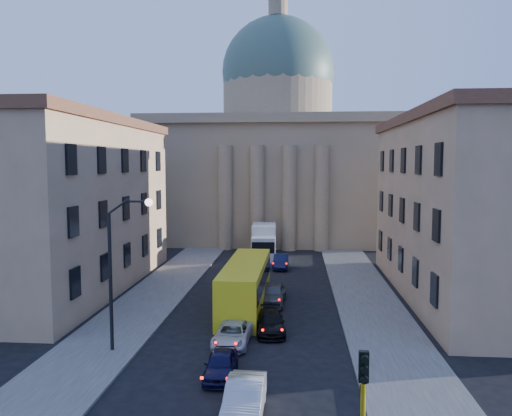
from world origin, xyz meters
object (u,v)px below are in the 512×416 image
Objects in this scene: car_left_near at (221,364)px; box_truck at (264,242)px; traffic_light at (363,399)px; car_right_near at (244,399)px; city_bus at (246,283)px; street_lamp at (119,261)px.

box_truck is (-0.00, 32.51, 1.10)m from car_left_near.
traffic_light is at bearing -51.27° from car_left_near.
traffic_light is 5.91m from car_right_near.
traffic_light reaches higher than city_bus.
city_bus is (6.17, 9.42, -3.44)m from street_lamp.
car_right_near is at bearing -83.48° from city_bus.
car_left_near is 0.83× the size of car_right_near.
car_right_near is at bearing 143.15° from traffic_light.
street_lamp is 11.17m from car_right_near.
car_left_near is (-6.10, 7.24, -1.94)m from traffic_light.
car_right_near is at bearing -68.91° from car_left_near.
car_left_near is at bearing -92.62° from box_truck.
street_lamp is at bearing -104.34° from box_truck.
box_truck is (-0.00, 20.32, -0.09)m from city_bus.
street_lamp is at bearing 140.05° from car_right_near.
traffic_light is at bearing -71.74° from city_bus.
car_left_near is 0.56× the size of box_truck.
traffic_light is 0.63× the size of box_truck.
street_lamp reaches higher than car_left_near.
street_lamp is at bearing 140.82° from traffic_light.
car_right_near reaches higher than car_left_near.
street_lamp is 30.58m from box_truck.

